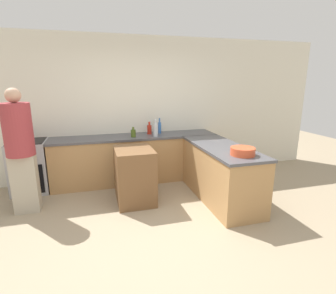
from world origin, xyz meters
name	(u,v)px	position (x,y,z in m)	size (l,w,h in m)	color
ground_plane	(160,232)	(0.00, 0.00, 0.00)	(14.00, 14.00, 0.00)	tan
wall_back	(132,109)	(0.00, 2.20, 1.35)	(8.00, 0.06, 2.70)	silver
counter_back	(136,158)	(0.00, 1.88, 0.44)	(3.06, 0.62, 0.88)	tan
counter_peninsula	(220,173)	(1.18, 0.71, 0.44)	(0.69, 1.77, 0.88)	tan
range_oven	(30,166)	(-1.83, 1.87, 0.45)	(0.59, 0.60, 0.89)	#ADADB2
island_table	(135,175)	(-0.16, 0.99, 0.43)	(0.58, 0.73, 0.86)	brown
mixing_bowl	(243,151)	(1.22, 0.16, 0.94)	(0.34, 0.34, 0.11)	#DB512D
olive_oil_bottle	(133,133)	(-0.05, 1.77, 0.95)	(0.09, 0.09, 0.18)	#475B1E
hot_sauce_bottle	(149,129)	(0.29, 1.95, 0.98)	(0.08, 0.08, 0.24)	red
dish_soap_bottle	(155,129)	(0.41, 1.99, 0.97)	(0.06, 0.06, 0.21)	#338CBF
water_bottle_blue	(160,127)	(0.50, 1.98, 1.00)	(0.06, 0.06, 0.30)	#386BB7
vinegar_bottle_clear	(156,130)	(0.36, 1.71, 1.01)	(0.09, 0.09, 0.32)	silver
person_by_range	(20,148)	(-1.73, 1.07, 0.97)	(0.38, 0.38, 1.79)	#ADA38E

